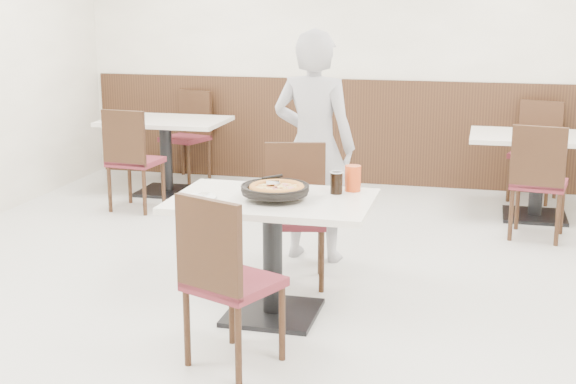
% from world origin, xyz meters
% --- Properties ---
extents(floor, '(7.00, 7.00, 0.00)m').
position_xyz_m(floor, '(0.00, 0.00, 0.00)').
color(floor, '#B2B2AD').
rests_on(floor, ground).
extents(wall_back, '(6.00, 0.04, 2.80)m').
position_xyz_m(wall_back, '(0.00, 3.50, 1.40)').
color(wall_back, beige).
rests_on(wall_back, floor).
extents(wainscot_back, '(5.90, 0.03, 1.10)m').
position_xyz_m(wainscot_back, '(0.00, 3.48, 0.55)').
color(wainscot_back, black).
rests_on(wainscot_back, floor).
extents(main_table, '(1.29, 0.94, 0.75)m').
position_xyz_m(main_table, '(0.05, -0.29, 0.38)').
color(main_table, silver).
rests_on(main_table, floor).
extents(chair_near, '(0.55, 0.55, 0.95)m').
position_xyz_m(chair_near, '(0.03, -0.99, 0.47)').
color(chair_near, black).
rests_on(chair_near, floor).
extents(chair_far, '(0.50, 0.50, 0.95)m').
position_xyz_m(chair_far, '(0.05, 0.31, 0.47)').
color(chair_far, black).
rests_on(chair_far, floor).
extents(trivet, '(0.13, 0.13, 0.04)m').
position_xyz_m(trivet, '(0.06, -0.32, 0.77)').
color(trivet, black).
rests_on(trivet, main_table).
extents(pizza_pan, '(0.44, 0.44, 0.01)m').
position_xyz_m(pizza_pan, '(0.08, -0.33, 0.79)').
color(pizza_pan, black).
rests_on(pizza_pan, trivet).
extents(pizza, '(0.35, 0.35, 0.02)m').
position_xyz_m(pizza, '(0.09, -0.34, 0.81)').
color(pizza, '#D88C3E').
rests_on(pizza, pizza_pan).
extents(pizza_server, '(0.10, 0.12, 0.00)m').
position_xyz_m(pizza_server, '(0.05, -0.28, 0.84)').
color(pizza_server, white).
rests_on(pizza_server, pizza).
extents(napkin, '(0.21, 0.21, 0.00)m').
position_xyz_m(napkin, '(-0.41, -0.45, 0.75)').
color(napkin, silver).
rests_on(napkin, main_table).
extents(side_plate, '(0.21, 0.21, 0.01)m').
position_xyz_m(side_plate, '(-0.36, -0.43, 0.76)').
color(side_plate, white).
rests_on(side_plate, napkin).
extents(fork, '(0.03, 0.18, 0.00)m').
position_xyz_m(fork, '(-0.35, -0.43, 0.77)').
color(fork, white).
rests_on(fork, side_plate).
extents(cola_glass, '(0.08, 0.08, 0.13)m').
position_xyz_m(cola_glass, '(0.40, -0.09, 0.81)').
color(cola_glass, black).
rests_on(cola_glass, main_table).
extents(red_cup, '(0.11, 0.11, 0.16)m').
position_xyz_m(red_cup, '(0.49, 0.00, 0.83)').
color(red_cup, '#C13C14').
rests_on(red_cup, main_table).
extents(diner_person, '(0.67, 0.48, 1.71)m').
position_xyz_m(diner_person, '(0.05, 0.88, 0.86)').
color(diner_person, '#AEADB2').
rests_on(diner_person, floor).
extents(bg_table_left, '(1.21, 0.81, 0.75)m').
position_xyz_m(bg_table_left, '(-1.82, 2.58, 0.38)').
color(bg_table_left, silver).
rests_on(bg_table_left, floor).
extents(bg_chair_left_near, '(0.46, 0.46, 0.95)m').
position_xyz_m(bg_chair_left_near, '(-1.85, 1.91, 0.47)').
color(bg_chair_left_near, black).
rests_on(bg_chair_left_near, floor).
extents(bg_chair_left_far, '(0.52, 0.52, 0.95)m').
position_xyz_m(bg_chair_left_far, '(-1.86, 3.20, 0.47)').
color(bg_chair_left_far, black).
rests_on(bg_chair_left_far, floor).
extents(bg_table_right, '(1.27, 0.90, 0.75)m').
position_xyz_m(bg_table_right, '(1.75, 2.48, 0.38)').
color(bg_table_right, silver).
rests_on(bg_table_right, floor).
extents(bg_chair_right_near, '(0.48, 0.48, 0.95)m').
position_xyz_m(bg_chair_right_near, '(1.72, 1.84, 0.47)').
color(bg_chair_right_near, black).
rests_on(bg_chair_right_near, floor).
extents(bg_chair_right_far, '(0.52, 0.52, 0.95)m').
position_xyz_m(bg_chair_right_far, '(1.75, 3.15, 0.47)').
color(bg_chair_right_far, black).
rests_on(bg_chair_right_far, floor).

